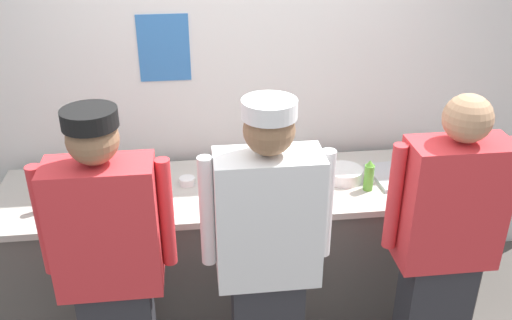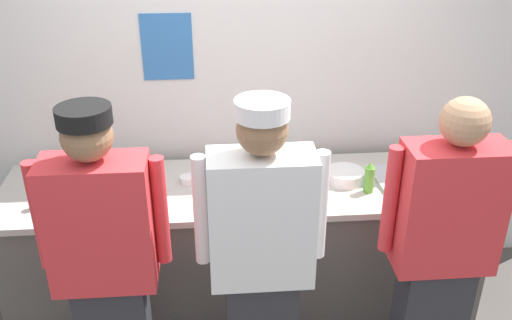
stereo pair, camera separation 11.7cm
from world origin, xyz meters
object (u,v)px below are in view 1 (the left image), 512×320
Objects in this scene: chef_far_right at (444,246)px; ramekin_green_sauce at (187,181)px; sheet_tray at (413,174)px; ramekin_orange_sauce at (44,177)px; plate_stack_front at (344,174)px; squeeze_bottle_secondary at (369,176)px; squeeze_bottle_spare at (40,198)px; chef_near_left at (111,267)px; chefs_knife at (273,174)px; squeeze_bottle_primary at (53,180)px; mixing_bowl_steel at (118,180)px; chef_center at (268,258)px.

chef_far_right is 1.51m from ramekin_green_sauce.
sheet_tray is 2.29m from ramekin_orange_sauce.
plate_stack_front is 0.44m from sheet_tray.
squeeze_bottle_secondary is at bearing 109.05° from chef_far_right.
squeeze_bottle_secondary reaches higher than squeeze_bottle_spare.
chef_near_left reaches higher than chefs_knife.
chef_far_right is at bearing -49.03° from chefs_knife.
chef_far_right is 8.77× the size of squeeze_bottle_primary.
ramekin_green_sauce is (0.41, 0.00, -0.04)m from mixing_bowl_steel.
ramekin_green_sauce is 0.54m from chefs_knife.
plate_stack_front is 1.37m from mixing_bowl_steel.
chef_center is at bearing -126.70° from plate_stack_front.
chef_far_right is at bearing -70.95° from squeeze_bottle_secondary.
chef_near_left is 1.09m from ramekin_orange_sauce.
chef_center is at bearing -35.17° from squeeze_bottle_primary.
squeeze_bottle_primary is (-0.36, -0.02, 0.03)m from mixing_bowl_steel.
chef_near_left is 3.38× the size of sheet_tray.
chef_far_right reaches higher than squeeze_bottle_primary.
chef_near_left is at bearing -62.40° from squeeze_bottle_primary.
squeeze_bottle_spare is 0.84m from ramekin_green_sauce.
ramekin_orange_sauce is (-0.87, 0.16, -0.00)m from ramekin_green_sauce.
mixing_bowl_steel is 0.45m from squeeze_bottle_spare.
mixing_bowl_steel is 1.31× the size of chefs_knife.
ramekin_orange_sauce is (-0.51, 0.96, 0.00)m from chef_near_left.
sheet_tray is 1.87× the size of chefs_knife.
squeeze_bottle_secondary reaches higher than plate_stack_front.
ramekin_green_sauce reaches higher than ramekin_orange_sauce.
squeeze_bottle_spare reaches higher than ramekin_green_sauce.
chef_center is 4.87× the size of mixing_bowl_steel.
chef_near_left is at bearing -136.56° from chefs_knife.
squeeze_bottle_spare reaches higher than ramekin_orange_sauce.
chef_center is at bearing -38.42° from ramekin_orange_sauce.
plate_stack_front is 1.85m from ramekin_orange_sauce.
squeeze_bottle_spare is (-2.21, -0.15, 0.08)m from sheet_tray.
chef_center is at bearing -2.64° from chef_near_left.
ramekin_green_sauce reaches higher than sheet_tray.
sheet_tray is 5.48× the size of ramekin_green_sauce.
mixing_bowl_steel is at bearing 177.99° from plate_stack_front.
chef_near_left reaches higher than ramekin_orange_sauce.
ramekin_green_sauce is at bearing 177.67° from sheet_tray.
squeeze_bottle_secondary is (1.48, -0.19, 0.03)m from mixing_bowl_steel.
squeeze_bottle_primary reaches higher than squeeze_bottle_secondary.
squeeze_bottle_secondary reaches higher than ramekin_orange_sauce.
mixing_bowl_steel is at bearing 2.98° from squeeze_bottle_primary.
ramekin_green_sauce is (0.77, 0.02, -0.07)m from squeeze_bottle_primary.
chef_near_left is at bearing -157.36° from sheet_tray.
chef_near_left is 0.80m from mixing_bowl_steel.
chef_near_left reaches higher than chef_far_right.
plate_stack_front is 0.45× the size of sheet_tray.
squeeze_bottle_primary is at bearing 144.83° from chef_center.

